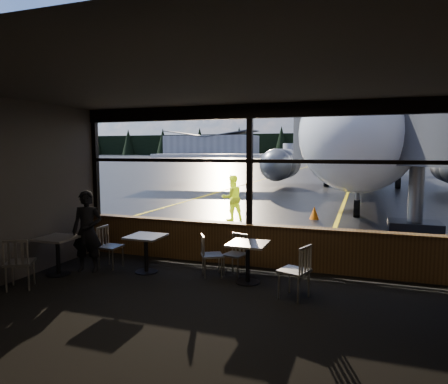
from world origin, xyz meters
The scene contains 28 objects.
ground_plane centered at (0.00, 120.00, 0.00)m, with size 520.00×520.00×0.00m, color black.
carpet_floor centered at (0.00, -3.00, 0.01)m, with size 8.00×6.00×0.01m, color black.
ceiling centered at (0.00, -3.00, 3.50)m, with size 8.00×6.00×0.04m, color #38332D.
wall_back centered at (0.00, -6.00, 1.75)m, with size 8.00×0.04×3.50m, color #474039.
window_sill centered at (0.00, 0.00, 0.45)m, with size 8.00×0.28×0.90m, color #4C3117.
window_header centered at (0.00, 0.00, 3.35)m, with size 8.00×0.18×0.30m, color black.
mullion_left centered at (-3.95, 0.00, 2.20)m, with size 0.12×0.12×2.60m, color black.
mullion_centre centered at (0.00, 0.00, 2.20)m, with size 0.12×0.12×2.60m, color black.
window_transom centered at (0.00, 0.00, 2.30)m, with size 8.00×0.10×0.08m, color black.
airliner centered at (2.22, 19.98, 5.63)m, with size 30.71×36.85×11.26m, color white, non-canonical shape.
jet_bridge centered at (3.60, 5.50, 2.48)m, with size 9.29×11.35×4.95m, color #28292B, non-canonical shape.
cafe_table_near centered at (0.29, -1.15, 0.39)m, with size 0.71×0.71×0.79m, color #9B968F, non-canonical shape.
cafe_table_mid centered at (-1.87, -1.20, 0.39)m, with size 0.71×0.71×0.78m, color gray, non-canonical shape.
cafe_table_left centered at (-3.48, -1.92, 0.39)m, with size 0.71×0.71×0.78m, color gray, non-canonical shape.
chair_near_e centered at (1.26, -1.67, 0.48)m, with size 0.52×0.52×0.96m, color #B5B0A4, non-canonical shape.
chair_near_w centered at (-0.49, -1.00, 0.43)m, with size 0.47×0.47×0.86m, color #ADA89C, non-canonical shape.
chair_near_n centered at (-0.07, -0.78, 0.42)m, with size 0.46×0.46×0.85m, color #B7B3A5, non-canonical shape.
chair_mid_w centered at (-2.76, -1.15, 0.46)m, with size 0.50×0.50×0.91m, color #B7B1A5, non-canonical shape.
chair_left_s centered at (-3.55, -2.81, 0.48)m, with size 0.52×0.52×0.96m, color #B5AFA3, non-canonical shape.
passenger centered at (-3.06, -1.53, 0.85)m, with size 0.62×0.41×1.70m, color black.
ground_crew centered at (-2.14, 5.35, 0.82)m, with size 0.80×0.62×1.64m, color #BFF219.
cone_nose centered at (0.67, 6.54, 0.24)m, with size 0.35×0.35×0.49m, color orange.
hangar_left centered at (-70.00, 180.00, 5.50)m, with size 45.00×18.00×11.00m, color silver, non-canonical shape.
hangar_mid centered at (0.00, 185.00, 5.00)m, with size 38.00×15.00×10.00m, color silver, non-canonical shape.
fuel_tank_a centered at (-30.00, 182.00, 3.00)m, with size 8.00×8.00×6.00m, color silver.
fuel_tank_b centered at (-20.00, 182.00, 3.00)m, with size 8.00×8.00×6.00m, color silver.
fuel_tank_c centered at (-10.00, 182.00, 3.00)m, with size 8.00×8.00×6.00m, color silver.
treeline centered at (0.00, 210.00, 6.00)m, with size 360.00×3.00×12.00m, color black.
Camera 1 is at (2.30, -8.29, 2.52)m, focal length 32.00 mm.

